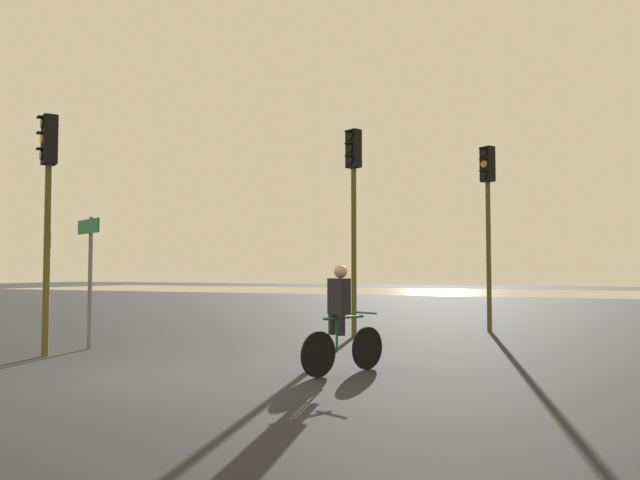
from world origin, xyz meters
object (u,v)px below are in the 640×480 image
Objects in this scene: traffic_light_center at (354,193)px; cyclist at (341,319)px; direction_sign_post at (89,262)px; traffic_light_far_right at (488,203)px; traffic_light_near_left at (48,188)px.

cyclist is at bearing 132.00° from traffic_light_center.
direction_sign_post is at bearing -164.97° from cyclist.
direction_sign_post is (-6.74, -6.72, -1.56)m from traffic_light_far_right.
traffic_light_center is 1.03× the size of traffic_light_far_right.
traffic_light_far_right is 2.91× the size of cyclist.
traffic_light_far_right reaches higher than traffic_light_near_left.
traffic_light_far_right reaches higher than direction_sign_post.
traffic_light_near_left is at bearing 77.10° from traffic_light_center.
traffic_light_center is 6.61m from traffic_light_near_left.
traffic_light_center reaches higher than traffic_light_near_left.
direction_sign_post is (-4.03, -4.16, -1.65)m from traffic_light_center.
traffic_light_center is 1.87× the size of direction_sign_post.
direction_sign_post is 1.60× the size of cyclist.
direction_sign_post is (-0.06, 1.12, -1.34)m from traffic_light_near_left.
traffic_light_center is 3.00× the size of cyclist.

